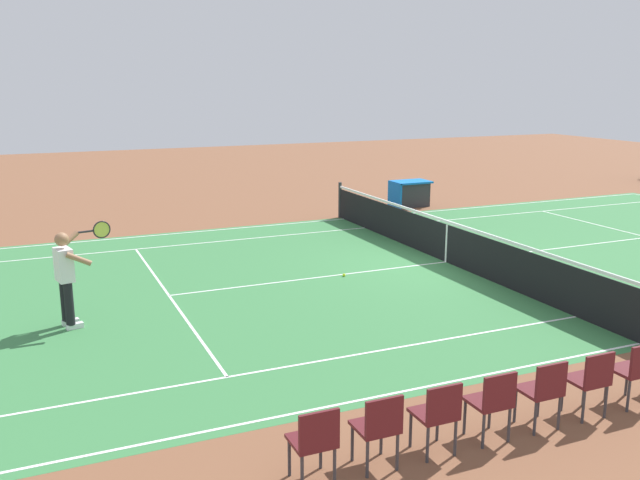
{
  "coord_description": "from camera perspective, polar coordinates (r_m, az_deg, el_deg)",
  "views": [
    {
      "loc": [
        8.77,
        12.87,
        4.09
      ],
      "look_at": [
        3.32,
        0.32,
        0.9
      ],
      "focal_mm": 38.41,
      "sensor_mm": 36.0,
      "label": 1
    }
  ],
  "objects": [
    {
      "name": "spectator_chair_4",
      "position": [
        8.29,
        14.18,
        -12.8
      ],
      "size": [
        0.44,
        0.44,
        0.88
      ],
      "color": "#38383D",
      "rests_on": "ground_plane"
    },
    {
      "name": "tennis_net",
      "position": [
        15.98,
        10.53,
        -0.11
      ],
      "size": [
        0.1,
        11.7,
        1.08
      ],
      "color": "#2D2D33",
      "rests_on": "ground_plane"
    },
    {
      "name": "court_line_markings",
      "position": [
        16.1,
        10.46,
        -1.8
      ],
      "size": [
        23.85,
        11.05,
        0.01
      ],
      "color": "white",
      "rests_on": "ground_plane"
    },
    {
      "name": "spectator_chair_5",
      "position": [
        7.9,
        9.78,
        -13.95
      ],
      "size": [
        0.44,
        0.44,
        0.88
      ],
      "color": "#38383D",
      "rests_on": "ground_plane"
    },
    {
      "name": "equipment_cart_tarped",
      "position": [
        23.01,
        7.47,
        3.88
      ],
      "size": [
        1.25,
        0.84,
        0.85
      ],
      "color": "#2D2D33",
      "rests_on": "ground_plane"
    },
    {
      "name": "spectator_chair_7",
      "position": [
        7.27,
        -0.44,
        -16.28
      ],
      "size": [
        0.44,
        0.44,
        0.88
      ],
      "color": "#38383D",
      "rests_on": "ground_plane"
    },
    {
      "name": "spectator_chair_1",
      "position": [
        9.72,
        24.78,
        -9.69
      ],
      "size": [
        0.44,
        0.44,
        0.88
      ],
      "color": "#38383D",
      "rests_on": "ground_plane"
    },
    {
      "name": "court_slab",
      "position": [
        16.1,
        10.46,
        -1.81
      ],
      "size": [
        24.2,
        11.4,
        0.0
      ],
      "primitive_type": "cube",
      "color": "#387A42",
      "rests_on": "ground_plane"
    },
    {
      "name": "spectator_chair_3",
      "position": [
        8.73,
        18.12,
        -11.7
      ],
      "size": [
        0.44,
        0.44,
        0.88
      ],
      "color": "#38383D",
      "rests_on": "ground_plane"
    },
    {
      "name": "ground_plane",
      "position": [
        16.1,
        10.46,
        -1.81
      ],
      "size": [
        60.0,
        60.0,
        0.0
      ],
      "primitive_type": "plane",
      "color": "brown"
    },
    {
      "name": "spectator_chair_6",
      "position": [
        7.55,
        4.91,
        -15.12
      ],
      "size": [
        0.44,
        0.44,
        0.88
      ],
      "color": "#38383D",
      "rests_on": "ground_plane"
    },
    {
      "name": "spectator_chair_2",
      "position": [
        9.21,
        21.64,
        -10.66
      ],
      "size": [
        0.44,
        0.44,
        0.88
      ],
      "color": "#38383D",
      "rests_on": "ground_plane"
    },
    {
      "name": "tennis_player_near",
      "position": [
        12.23,
        -20.36,
        -2.69
      ],
      "size": [
        1.0,
        0.85,
        1.7
      ],
      "color": "black",
      "rests_on": "ground_plane"
    },
    {
      "name": "tennis_ball",
      "position": [
        14.66,
        2.01,
        -2.94
      ],
      "size": [
        0.07,
        0.07,
        0.07
      ],
      "primitive_type": "sphere",
      "color": "#CCE01E",
      "rests_on": "ground_plane"
    }
  ]
}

